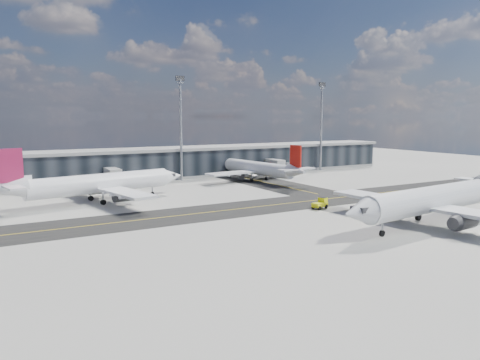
# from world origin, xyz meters

# --- Properties ---
(ground) EXTENTS (300.00, 300.00, 0.00)m
(ground) POSITION_xyz_m (0.00, 0.00, 0.00)
(ground) COLOR gray
(ground) RESTS_ON ground
(taxiway_lanes) EXTENTS (180.00, 63.00, 0.03)m
(taxiway_lanes) POSITION_xyz_m (3.91, 10.74, 0.01)
(taxiway_lanes) COLOR black
(taxiway_lanes) RESTS_ON ground
(terminal_concourse) EXTENTS (152.00, 19.80, 8.80)m
(terminal_concourse) POSITION_xyz_m (0.04, 54.93, 4.09)
(terminal_concourse) COLOR black
(terminal_concourse) RESTS_ON ground
(floodlight_masts) EXTENTS (102.50, 0.70, 28.90)m
(floodlight_masts) POSITION_xyz_m (0.00, 48.00, 15.61)
(floodlight_masts) COLOR gray
(floodlight_masts) RESTS_ON ground
(airliner_af) EXTENTS (40.52, 34.75, 12.05)m
(airliner_af) POSITION_xyz_m (-28.56, 24.33, 3.98)
(airliner_af) COLOR white
(airliner_af) RESTS_ON ground
(airliner_redtail) EXTENTS (30.93, 36.17, 10.71)m
(airliner_redtail) POSITION_xyz_m (17.86, 35.77, 3.54)
(airliner_redtail) COLOR white
(airliner_redtail) RESTS_ON ground
(airliner_near) EXTENTS (43.72, 37.34, 12.94)m
(airliner_near) POSITION_xyz_m (15.28, -23.56, 4.27)
(airliner_near) COLOR silver
(airliner_near) RESTS_ON ground
(baggage_tug) EXTENTS (3.70, 2.52, 2.12)m
(baggage_tug) POSITION_xyz_m (7.53, -3.64, 1.06)
(baggage_tug) COLOR #E3E60C
(baggage_tug) RESTS_ON ground
(service_van) EXTENTS (4.46, 6.22, 1.57)m
(service_van) POSITION_xyz_m (19.63, 44.00, 0.79)
(service_van) COLOR white
(service_van) RESTS_ON ground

